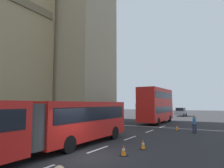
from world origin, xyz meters
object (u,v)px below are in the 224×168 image
Objects in this scene: traffic_cone_east at (177,128)px; traffic_cone_middle at (143,144)px; articulated_bus at (23,124)px; sedan_lead at (181,112)px; double_decker_bus at (156,104)px; traffic_cone_west at (124,150)px; pedestrian_by_kerb at (194,124)px.

traffic_cone_middle is at bearing -179.66° from traffic_cone_east.
traffic_cone_middle is 9.56m from traffic_cone_east.
articulated_bus reaches higher than sedan_lead.
articulated_bus is at bearing -180.00° from double_decker_bus.
traffic_cone_east is at bearing -1.37° from traffic_cone_west.
double_decker_bus reaches higher than articulated_bus.
sedan_lead is at bearing 6.61° from traffic_cone_west.
articulated_bus is 39.78m from sedan_lead.
sedan_lead is 26.90m from pedestrian_by_kerb.
articulated_bus reaches higher than traffic_cone_west.
articulated_bus is at bearing 128.90° from traffic_cone_west.
double_decker_bus is 15.57× the size of traffic_cone_east.
traffic_cone_middle is at bearing -172.48° from sedan_lead.
sedan_lead reaches higher than traffic_cone_middle.
double_decker_bus is 15.57× the size of traffic_cone_west.
traffic_cone_middle is (1.96, -0.33, 0.00)m from traffic_cone_west.
double_decker_bus is at bearing -179.28° from sedan_lead.
pedestrian_by_kerb is at bearing -141.80° from double_decker_bus.
traffic_cone_middle is 8.67m from pedestrian_by_kerb.
traffic_cone_middle is (5.18, -4.33, -1.46)m from articulated_bus.
pedestrian_by_kerb reaches higher than traffic_cone_middle.
pedestrian_by_kerb is at bearing -12.02° from traffic_cone_middle.
pedestrian_by_kerb is (-26.13, -6.36, -0.00)m from sedan_lead.
double_decker_bus reaches higher than sedan_lead.
traffic_cone_west is at bearing -167.60° from double_decker_bus.
pedestrian_by_kerb is at bearing -120.64° from traffic_cone_east.
traffic_cone_west is at bearing 178.63° from traffic_cone_east.
double_decker_bus is at bearing 14.93° from traffic_cone_middle.
articulated_bus is at bearing -179.66° from sedan_lead.
traffic_cone_west is at bearing 168.44° from pedestrian_by_kerb.
sedan_lead is at bearing 0.72° from double_decker_bus.
articulated_bus reaches higher than pedestrian_by_kerb.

